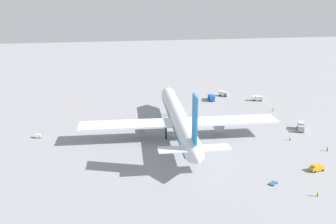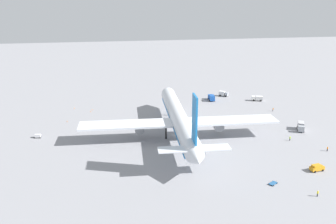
{
  "view_description": "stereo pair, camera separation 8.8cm",
  "coord_description": "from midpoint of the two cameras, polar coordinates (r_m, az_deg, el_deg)",
  "views": [
    {
      "loc": [
        -123.79,
        26.19,
        50.33
      ],
      "look_at": [
        5.23,
        3.0,
        7.62
      ],
      "focal_mm": 38.22,
      "sensor_mm": 36.0,
      "label": 1
    },
    {
      "loc": [
        -123.8,
        26.11,
        50.33
      ],
      "look_at": [
        5.23,
        3.0,
        7.62
      ],
      "focal_mm": 38.22,
      "sensor_mm": 36.0,
      "label": 2
    }
  ],
  "objects": [
    {
      "name": "service_truck_1",
      "position": [
        190.16,
        8.83,
        2.93
      ],
      "size": [
        4.54,
        4.97,
        2.6
      ],
      "color": "#999EA5",
      "rests_on": "ground"
    },
    {
      "name": "ground_worker_0",
      "position": [
        137.96,
        18.9,
        -3.99
      ],
      "size": [
        0.55,
        0.55,
        1.69
      ],
      "color": "black",
      "rests_on": "ground"
    },
    {
      "name": "traffic_cone_2",
      "position": [
        168.83,
        -11.99,
        0.39
      ],
      "size": [
        0.36,
        0.36,
        0.55
      ],
      "primitive_type": "cone",
      "color": "orange",
      "rests_on": "ground"
    },
    {
      "name": "baggage_cart_1",
      "position": [
        106.36,
        16.43,
        -10.84
      ],
      "size": [
        2.56,
        3.04,
        0.4
      ],
      "color": "#26598C",
      "rests_on": "ground"
    },
    {
      "name": "ground_plane",
      "position": [
        136.17,
        1.65,
        -3.65
      ],
      "size": [
        600.0,
        600.0,
        0.0
      ],
      "primitive_type": "plane",
      "color": "gray"
    },
    {
      "name": "service_truck_3",
      "position": [
        185.13,
        14.06,
        2.16
      ],
      "size": [
        3.8,
        5.75,
        2.41
      ],
      "color": "white",
      "rests_on": "ground"
    },
    {
      "name": "traffic_cone_0",
      "position": [
        172.89,
        -14.68,
        0.61
      ],
      "size": [
        0.36,
        0.36,
        0.55
      ],
      "primitive_type": "cone",
      "color": "orange",
      "rests_on": "ground"
    },
    {
      "name": "service_truck_0",
      "position": [
        149.6,
        20.45,
        -2.14
      ],
      "size": [
        6.73,
        4.89,
        3.01
      ],
      "color": "#999EA5",
      "rests_on": "ground"
    },
    {
      "name": "traffic_cone_3",
      "position": [
        166.54,
        -12.22,
        0.13
      ],
      "size": [
        0.36,
        0.36,
        0.55
      ],
      "primitive_type": "cone",
      "color": "orange",
      "rests_on": "ground"
    },
    {
      "name": "ground_worker_1",
      "position": [
        104.04,
        22.79,
        -11.87
      ],
      "size": [
        0.56,
        0.56,
        1.77
      ],
      "color": "#3F3F47",
      "rests_on": "ground"
    },
    {
      "name": "service_truck_2",
      "position": [
        181.45,
        6.96,
        2.32
      ],
      "size": [
        6.65,
        3.15,
        2.91
      ],
      "color": "#194CA5",
      "rests_on": "ground"
    },
    {
      "name": "baggage_cart_0",
      "position": [
        141.69,
        -20.05,
        -3.59
      ],
      "size": [
        1.77,
        3.18,
        1.35
      ],
      "color": "#595B60",
      "rests_on": "ground"
    },
    {
      "name": "ground_worker_3",
      "position": [
        133.56,
        24.1,
        -5.38
      ],
      "size": [
        0.56,
        0.56,
        1.61
      ],
      "color": "black",
      "rests_on": "ground"
    },
    {
      "name": "traffic_cone_1",
      "position": [
        155.7,
        -15.78,
        -1.41
      ],
      "size": [
        0.36,
        0.36,
        0.55
      ],
      "primitive_type": "cone",
      "color": "orange",
      "rests_on": "ground"
    },
    {
      "name": "service_van",
      "position": [
        117.84,
        22.68,
        -8.19
      ],
      "size": [
        2.63,
        4.6,
        1.97
      ],
      "color": "orange",
      "rests_on": "ground"
    },
    {
      "name": "airliner",
      "position": [
        132.44,
        1.79,
        -1.09
      ],
      "size": [
        77.88,
        73.22,
        24.11
      ],
      "color": "silver",
      "rests_on": "ground"
    },
    {
      "name": "ground_worker_4",
      "position": [
        170.32,
        16.42,
        0.39
      ],
      "size": [
        0.48,
        0.48,
        1.61
      ],
      "color": "#3F3F47",
      "rests_on": "ground"
    }
  ]
}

